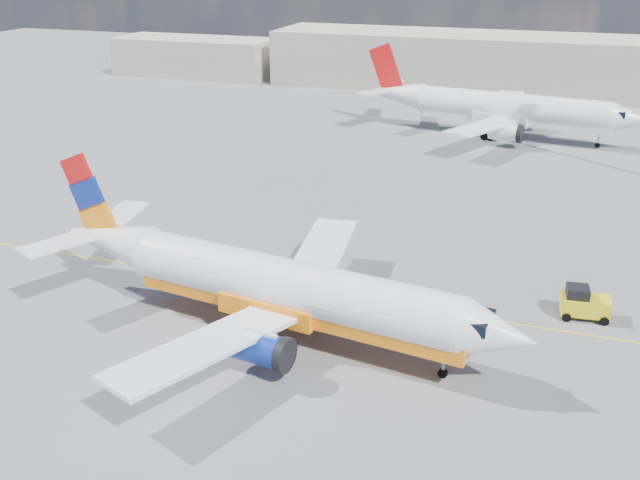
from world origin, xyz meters
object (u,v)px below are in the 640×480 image
(gse_tug, at_px, (584,303))
(traffic_cone, at_px, (396,302))
(main_jet, at_px, (276,286))
(second_jet, at_px, (503,109))

(gse_tug, height_order, traffic_cone, gse_tug)
(main_jet, bearing_deg, gse_tug, 33.04)
(second_jet, bearing_deg, gse_tug, -70.05)
(second_jet, height_order, traffic_cone, second_jet)
(second_jet, bearing_deg, traffic_cone, -84.56)
(main_jet, xyz_separation_m, second_jet, (7.61, 49.27, 0.22))
(second_jet, distance_m, traffic_cone, 44.04)
(second_jet, xyz_separation_m, gse_tug, (8.84, -41.68, -2.29))
(second_jet, relative_size, gse_tug, 11.03)
(main_jet, distance_m, second_jet, 49.86)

